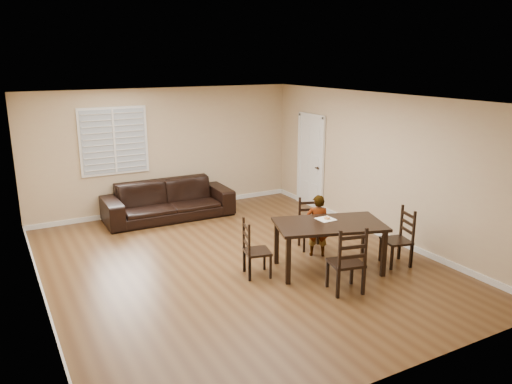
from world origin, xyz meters
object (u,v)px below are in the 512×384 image
Objects in this scene: chair_far at (350,265)px; donut at (327,218)px; sofa at (168,200)px; chair_left at (250,251)px; child at (317,225)px; chair_right at (403,239)px; dining_table at (329,228)px; chair_near at (310,224)px.

donut is (0.35, 1.03, 0.35)m from chair_far.
chair_left is at bearing -86.63° from sofa.
donut is 0.04× the size of sofa.
donut is at bearing -85.41° from chair_left.
child is at bearing 74.59° from donut.
child is 3.58m from sofa.
chair_left is 9.11× the size of donut.
chair_right is 0.88× the size of child.
dining_table reaches higher than sofa.
sofa is at bearing -64.01° from chair_far.
child is 10.83× the size of donut.
chair_far is at bearing -89.27° from dining_table.
chair_far is at bearing -75.92° from sofa.
sofa is at bearing -134.31° from chair_right.
child is at bearing -94.89° from chair_far.
chair_far reaches higher than chair_right.
child reaches higher than dining_table.
sofa is (-1.43, 3.64, -0.42)m from donut.
child is (1.40, 0.19, 0.13)m from chair_left.
chair_far reaches higher than chair_near.
child is (-1.02, 0.97, 0.11)m from chair_right.
chair_far is (-0.60, -1.86, 0.05)m from chair_near.
dining_table is 2.09× the size of chair_near.
chair_near is 3.27m from sofa.
sofa is at bearing 16.48° from chair_left.
donut reaches higher than dining_table.
chair_far is at bearing -108.79° from donut.
sofa is at bearing 127.76° from dining_table.
dining_table is 1.31m from chair_right.
chair_left is 1.42m from child.
chair_left is 0.34× the size of sofa.
child is (0.46, 1.43, 0.08)m from chair_far.
child is (-0.14, -0.43, 0.13)m from chair_near.
chair_right is (1.22, -0.39, -0.27)m from dining_table.
donut is at bearing 105.55° from child.
chair_near is 0.95× the size of chair_right.
sofa is (-1.35, 3.81, -0.31)m from dining_table.
chair_near is 9.06× the size of donut.
chair_far is 0.38× the size of sofa.
chair_near reaches higher than dining_table.
chair_left is 2.55m from chair_right.
donut is at bearing -67.52° from sofa.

